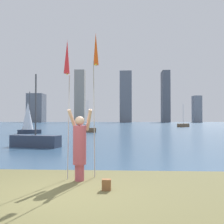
# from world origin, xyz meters

# --- Properties ---
(ground) EXTENTS (120.00, 138.00, 0.12)m
(ground) POSITION_xyz_m (0.00, 50.95, -0.06)
(ground) COLOR brown
(person) EXTENTS (0.70, 0.52, 1.91)m
(person) POSITION_xyz_m (0.32, 1.31, 0.94)
(person) COLOR #B24C59
(person) RESTS_ON ground
(kite_flag_left) EXTENTS (0.16, 0.44, 3.80)m
(kite_flag_left) POSITION_xyz_m (-0.03, 1.34, 3.21)
(kite_flag_left) COLOR #B2B2B7
(kite_flag_left) RESTS_ON ground
(kite_flag_right) EXTENTS (0.16, 0.72, 4.16)m
(kite_flag_right) POSITION_xyz_m (0.68, 1.92, 3.54)
(kite_flag_right) COLOR #B2B2B7
(kite_flag_right) RESTS_ON ground
(bag) EXTENTS (0.21, 0.16, 0.25)m
(bag) POSITION_xyz_m (1.11, 0.42, 0.13)
(bag) COLOR brown
(bag) RESTS_ON ground
(sailboat_0) EXTENTS (1.55, 1.91, 5.25)m
(sailboat_0) POSITION_xyz_m (-6.13, 45.67, 0.38)
(sailboat_0) COLOR silver
(sailboat_0) RESTS_ON ground
(sailboat_1) EXTENTS (3.07, 1.53, 4.24)m
(sailboat_1) POSITION_xyz_m (-3.67, 9.23, 0.38)
(sailboat_1) COLOR #333D51
(sailboat_1) RESTS_ON ground
(sailboat_3) EXTENTS (2.00, 0.80, 3.76)m
(sailboat_3) POSITION_xyz_m (-2.89, 25.02, 0.31)
(sailboat_3) COLOR brown
(sailboat_3) RESTS_ON ground
(sailboat_5) EXTENTS (2.73, 2.66, 4.48)m
(sailboat_5) POSITION_xyz_m (12.80, 45.41, 0.38)
(sailboat_5) COLOR brown
(sailboat_5) RESTS_ON ground
(sailboat_6) EXTENTS (2.56, 1.80, 4.62)m
(sailboat_6) POSITION_xyz_m (-9.12, 22.34, 1.67)
(sailboat_6) COLOR #333D51
(sailboat_6) RESTS_ON ground
(skyline_tower_0) EXTENTS (6.81, 6.65, 12.38)m
(skyline_tower_0) POSITION_xyz_m (-37.03, 104.98, 6.19)
(skyline_tower_0) COLOR slate
(skyline_tower_0) RESTS_ON ground
(skyline_tower_1) EXTENTS (4.27, 3.89, 22.37)m
(skyline_tower_1) POSITION_xyz_m (-17.88, 104.40, 11.19)
(skyline_tower_1) COLOR gray
(skyline_tower_1) RESTS_ON ground
(skyline_tower_2) EXTENTS (5.06, 5.35, 21.80)m
(skyline_tower_2) POSITION_xyz_m (1.75, 105.42, 10.90)
(skyline_tower_2) COLOR slate
(skyline_tower_2) RESTS_ON ground
(skyline_tower_3) EXTENTS (3.21, 7.00, 22.27)m
(skyline_tower_3) POSITION_xyz_m (19.08, 108.13, 11.14)
(skyline_tower_3) COLOR #565B66
(skyline_tower_3) RESTS_ON ground
(skyline_tower_4) EXTENTS (3.34, 4.23, 11.18)m
(skyline_tower_4) POSITION_xyz_m (31.66, 105.00, 5.59)
(skyline_tower_4) COLOR gray
(skyline_tower_4) RESTS_ON ground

